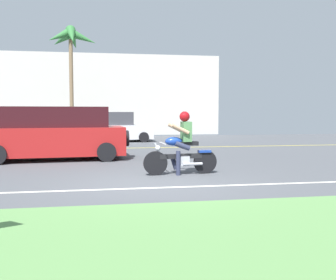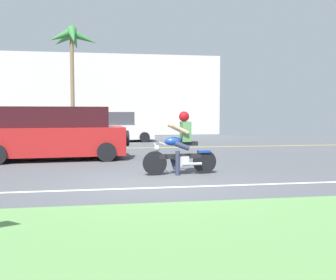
% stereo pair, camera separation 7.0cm
% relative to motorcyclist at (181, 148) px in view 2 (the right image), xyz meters
% --- Properties ---
extents(ground, '(56.00, 30.00, 0.04)m').
position_rel_motorcyclist_xyz_m(ground, '(-0.94, 1.85, -0.73)').
color(ground, '#4C4F54').
extents(grass_median, '(56.00, 3.80, 0.06)m').
position_rel_motorcyclist_xyz_m(grass_median, '(-0.94, -5.25, -0.68)').
color(grass_median, '#5B8C4C').
rests_on(grass_median, ground).
extents(lane_line_near, '(50.40, 0.12, 0.01)m').
position_rel_motorcyclist_xyz_m(lane_line_near, '(-0.94, -1.72, -0.70)').
color(lane_line_near, silver).
rests_on(lane_line_near, ground).
extents(lane_line_far, '(50.40, 0.12, 0.01)m').
position_rel_motorcyclist_xyz_m(lane_line_far, '(-0.94, 7.75, -0.70)').
color(lane_line_far, yellow).
rests_on(lane_line_far, ground).
extents(motorcyclist, '(2.00, 0.65, 1.67)m').
position_rel_motorcyclist_xyz_m(motorcyclist, '(0.00, 0.00, 0.00)').
color(motorcyclist, black).
rests_on(motorcyclist, ground).
extents(suv_nearby, '(5.02, 2.36, 1.83)m').
position_rel_motorcyclist_xyz_m(suv_nearby, '(-3.66, 3.82, 0.19)').
color(suv_nearby, '#AD1E1E').
rests_on(suv_nearby, ground).
extents(parked_car_1, '(4.19, 2.15, 1.66)m').
position_rel_motorcyclist_xyz_m(parked_car_1, '(-1.42, 11.84, 0.06)').
color(parked_car_1, silver).
rests_on(parked_car_1, ground).
extents(palm_tree_0, '(2.98, 3.14, 6.66)m').
position_rel_motorcyclist_xyz_m(palm_tree_0, '(-3.84, 13.51, 4.99)').
color(palm_tree_0, '#846B4C').
rests_on(palm_tree_0, ground).
extents(building_far, '(16.91, 4.00, 5.80)m').
position_rel_motorcyclist_xyz_m(building_far, '(-1.93, 19.85, 2.19)').
color(building_far, beige).
rests_on(building_far, ground).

